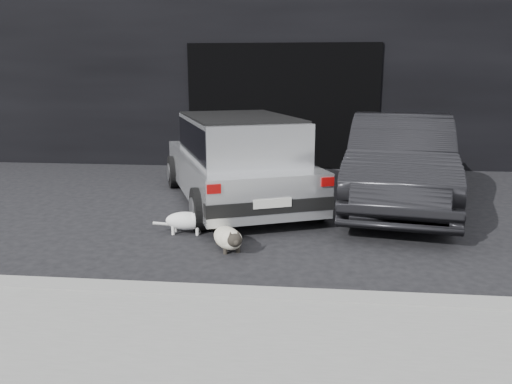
# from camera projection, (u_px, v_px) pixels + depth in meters

# --- Properties ---
(ground) EXTENTS (80.00, 80.00, 0.00)m
(ground) POSITION_uv_depth(u_px,v_px,m) (196.00, 218.00, 7.04)
(ground) COLOR black
(ground) RESTS_ON ground
(building_facade) EXTENTS (34.00, 4.00, 5.00)m
(building_facade) POSITION_uv_depth(u_px,v_px,m) (287.00, 52.00, 12.16)
(building_facade) COLOR black
(building_facade) RESTS_ON ground
(garage_opening) EXTENTS (4.00, 0.10, 2.60)m
(garage_opening) POSITION_uv_depth(u_px,v_px,m) (283.00, 107.00, 10.50)
(garage_opening) COLOR black
(garage_opening) RESTS_ON ground
(curb) EXTENTS (18.00, 0.25, 0.12)m
(curb) POSITION_uv_depth(u_px,v_px,m) (243.00, 297.00, 4.41)
(curb) COLOR gray
(curb) RESTS_ON ground
(sidewalk) EXTENTS (18.00, 2.20, 0.11)m
(sidewalk) POSITION_uv_depth(u_px,v_px,m) (219.00, 378.00, 3.25)
(sidewalk) COLOR gray
(sidewalk) RESTS_ON ground
(silver_hatchback) EXTENTS (2.94, 4.07, 1.37)m
(silver_hatchback) POSITION_uv_depth(u_px,v_px,m) (237.00, 156.00, 7.70)
(silver_hatchback) COLOR silver
(silver_hatchback) RESTS_ON ground
(second_car) EXTENTS (2.13, 4.37, 1.38)m
(second_car) POSITION_uv_depth(u_px,v_px,m) (400.00, 161.00, 7.60)
(second_car) COLOR black
(second_car) RESTS_ON ground
(cat_siamese) EXTENTS (0.52, 0.80, 0.31)m
(cat_siamese) POSITION_uv_depth(u_px,v_px,m) (229.00, 238.00, 5.74)
(cat_siamese) COLOR beige
(cat_siamese) RESTS_ON ground
(cat_white) EXTENTS (0.78, 0.28, 0.36)m
(cat_white) POSITION_uv_depth(u_px,v_px,m) (189.00, 220.00, 6.33)
(cat_white) COLOR white
(cat_white) RESTS_ON ground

